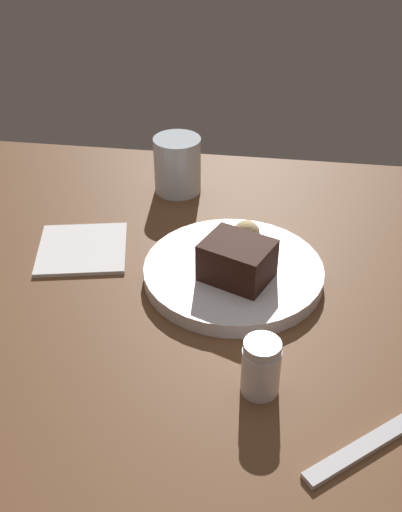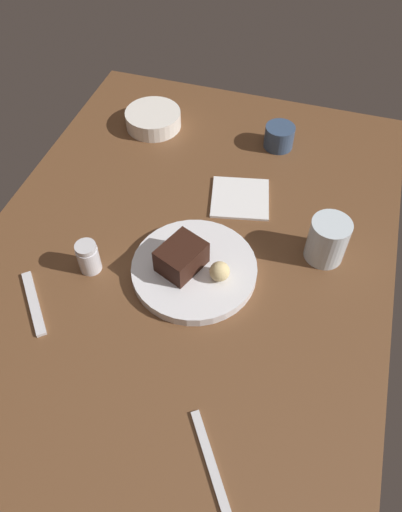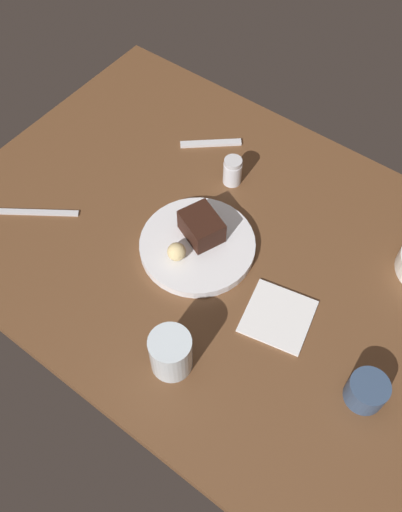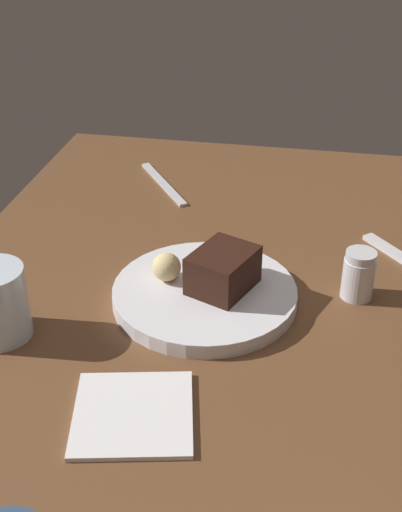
% 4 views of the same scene
% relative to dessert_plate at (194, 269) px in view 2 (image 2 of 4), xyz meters
% --- Properties ---
extents(dining_table, '(1.20, 0.84, 0.03)m').
position_rel_dessert_plate_xyz_m(dining_table, '(-0.04, -0.04, -0.03)').
color(dining_table, brown).
rests_on(dining_table, ground).
extents(dessert_plate, '(0.25, 0.25, 0.02)m').
position_rel_dessert_plate_xyz_m(dessert_plate, '(0.00, 0.00, 0.00)').
color(dessert_plate, silver).
rests_on(dessert_plate, dining_table).
extents(chocolate_cake_slice, '(0.11, 0.10, 0.05)m').
position_rel_dessert_plate_xyz_m(chocolate_cake_slice, '(0.01, -0.02, 0.04)').
color(chocolate_cake_slice, black).
rests_on(chocolate_cake_slice, dessert_plate).
extents(bread_roll, '(0.04, 0.04, 0.04)m').
position_rel_dessert_plate_xyz_m(bread_roll, '(0.01, 0.05, 0.03)').
color(bread_roll, '#DBC184').
rests_on(bread_roll, dessert_plate).
extents(salt_shaker, '(0.04, 0.04, 0.07)m').
position_rel_dessert_plate_xyz_m(salt_shaker, '(0.05, -0.20, 0.02)').
color(salt_shaker, silver).
rests_on(salt_shaker, dining_table).
extents(water_glass, '(0.08, 0.08, 0.09)m').
position_rel_dessert_plate_xyz_m(water_glass, '(-0.12, 0.24, 0.04)').
color(water_glass, silver).
rests_on(water_glass, dining_table).
extents(side_bowl, '(0.14, 0.14, 0.04)m').
position_rel_dessert_plate_xyz_m(side_bowl, '(-0.42, -0.24, 0.01)').
color(side_bowl, white).
rests_on(side_bowl, dining_table).
extents(coffee_cup, '(0.07, 0.07, 0.06)m').
position_rel_dessert_plate_xyz_m(coffee_cup, '(-0.44, 0.08, 0.02)').
color(coffee_cup, '#334766').
rests_on(coffee_cup, dining_table).
extents(dessert_spoon, '(0.13, 0.11, 0.01)m').
position_rel_dessert_plate_xyz_m(dessert_spoon, '(0.16, -0.27, -0.01)').
color(dessert_spoon, silver).
rests_on(dessert_spoon, dining_table).
extents(butter_knife, '(0.16, 0.12, 0.01)m').
position_rel_dessert_plate_xyz_m(butter_knife, '(0.35, 0.14, -0.01)').
color(butter_knife, silver).
rests_on(butter_knife, dining_table).
extents(folded_napkin, '(0.15, 0.15, 0.01)m').
position_rel_dessert_plate_xyz_m(folded_napkin, '(-0.23, 0.04, -0.01)').
color(folded_napkin, white).
rests_on(folded_napkin, dining_table).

